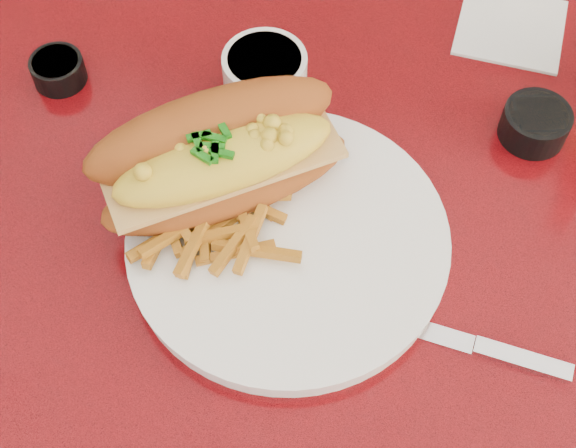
% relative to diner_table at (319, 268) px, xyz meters
% --- Properties ---
extents(ground, '(8.00, 8.00, 0.00)m').
position_rel_diner_table_xyz_m(ground, '(0.00, 0.00, -0.61)').
color(ground, silver).
rests_on(ground, ground).
extents(diner_table, '(1.23, 0.83, 0.77)m').
position_rel_diner_table_xyz_m(diner_table, '(0.00, 0.00, 0.00)').
color(diner_table, red).
rests_on(diner_table, ground).
extents(dinner_plate, '(0.29, 0.29, 0.02)m').
position_rel_diner_table_xyz_m(dinner_plate, '(-0.02, -0.07, 0.17)').
color(dinner_plate, white).
rests_on(dinner_plate, diner_table).
extents(mac_hoagie, '(0.25, 0.23, 0.10)m').
position_rel_diner_table_xyz_m(mac_hoagie, '(-0.09, -0.04, 0.22)').
color(mac_hoagie, '#9A4A18').
rests_on(mac_hoagie, dinner_plate).
extents(fries_pile, '(0.12, 0.12, 0.03)m').
position_rel_diner_table_xyz_m(fries_pile, '(-0.08, -0.08, 0.20)').
color(fries_pile, orange).
rests_on(fries_pile, dinner_plate).
extents(fork, '(0.09, 0.12, 0.00)m').
position_rel_diner_table_xyz_m(fork, '(0.04, -0.08, 0.18)').
color(fork, silver).
rests_on(fork, dinner_plate).
extents(gravy_ramekin, '(0.11, 0.11, 0.05)m').
position_rel_diner_table_xyz_m(gravy_ramekin, '(-0.09, 0.10, 0.19)').
color(gravy_ramekin, white).
rests_on(gravy_ramekin, diner_table).
extents(sauce_cup_left, '(0.06, 0.06, 0.03)m').
position_rel_diner_table_xyz_m(sauce_cup_left, '(-0.29, 0.06, 0.18)').
color(sauce_cup_left, black).
rests_on(sauce_cup_left, diner_table).
extents(sauce_cup_right, '(0.07, 0.07, 0.03)m').
position_rel_diner_table_xyz_m(sauce_cup_right, '(0.18, 0.11, 0.18)').
color(sauce_cup_right, black).
rests_on(sauce_cup_right, diner_table).
extents(knife, '(0.22, 0.03, 0.01)m').
position_rel_diner_table_xyz_m(knife, '(0.15, -0.13, 0.16)').
color(knife, silver).
rests_on(knife, diner_table).
extents(paper_napkin, '(0.11, 0.11, 0.00)m').
position_rel_diner_table_xyz_m(paper_napkin, '(0.15, 0.25, 0.16)').
color(paper_napkin, white).
rests_on(paper_napkin, diner_table).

